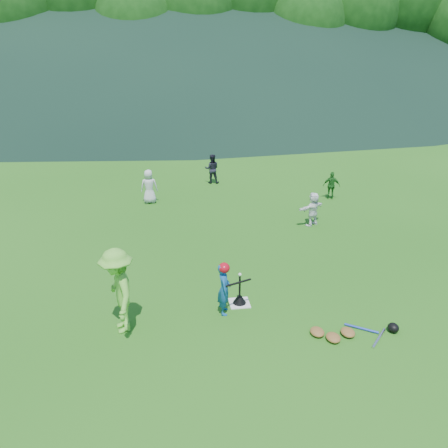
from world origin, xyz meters
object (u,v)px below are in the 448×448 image
Objects in this scene: home_plate at (239,303)px; adult_coach at (118,291)px; fielder_a at (149,186)px; batting_tee at (240,298)px; fielder_c at (331,186)px; fielder_b at (212,169)px; equipment_pile at (348,333)px; batter_child at (224,289)px; fielder_d at (313,209)px.

adult_coach is at bearing -166.77° from home_plate.
fielder_a is at bearing 162.65° from adult_coach.
home_plate is 0.66× the size of batting_tee.
fielder_a is at bearing 14.04° from fielder_c.
fielder_a is 1.20× the size of fielder_c.
home_plate is at bearing 94.48° from fielder_b.
fielder_b reaches higher than equipment_pile.
equipment_pile is (1.53, -10.56, -0.54)m from fielder_b.
adult_coach is 4.64m from equipment_pile.
fielder_c is (6.68, -0.50, -0.10)m from fielder_a.
batting_tee is 0.38× the size of equipment_pile.
home_plate is at bearing 143.56° from equipment_pile.
fielder_c is (4.98, 6.83, -0.07)m from batter_child.
fielder_b is at bearing 98.22° from equipment_pile.
equipment_pile is (1.95, -1.44, 0.06)m from home_plate.
fielder_b is at bearing 149.03° from adult_coach.
batter_child is 5.66m from fielder_d.
fielder_d is at bearing 125.35° from fielder_b.
adult_coach is (-2.53, -0.60, 0.89)m from home_plate.
batter_child reaches higher than equipment_pile.
batting_tee is at bearing -45.23° from batter_child.
fielder_d is 1.61× the size of batting_tee.
fielder_c is 7.99m from batting_tee.
fielder_d is at bearing 78.66° from equipment_pile.
fielder_d is at bearing -30.24° from batter_child.
fielder_a reaches higher than home_plate.
fielder_c is at bearing 120.99° from adult_coach.
equipment_pile is at bearing 49.34° from fielder_d.
adult_coach is at bearing 105.47° from batter_child.
home_plate is at bearing 73.25° from fielder_c.
fielder_c is (7.12, 7.13, -0.38)m from adult_coach.
fielder_b reaches higher than fielder_d.
fielder_a is (0.44, 7.63, -0.28)m from adult_coach.
batter_child is 2.19m from adult_coach.
fielder_a reaches higher than fielder_c.
batter_child is 8.45m from fielder_c.
fielder_a is at bearing 106.56° from batting_tee.
batter_child is 0.65× the size of adult_coach.
equipment_pile is at bearing -36.44° from batting_tee.
fielder_b is 10.69m from equipment_pile.
fielder_c is (4.16, -2.59, -0.09)m from fielder_b.
fielder_b is 9.15m from batting_tee.
batter_child is 1.07× the size of fielder_d.
home_plate is 0.38× the size of batter_child.
batter_child is at bearing 102.03° from fielder_a.
equipment_pile is at bearing 105.36° from fielder_b.
adult_coach is at bearing 80.23° from fielder_b.
home_plate is 0.25× the size of equipment_pile.
batter_child is at bearing 83.89° from adult_coach.
fielder_b is (2.96, 9.72, -0.29)m from adult_coach.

